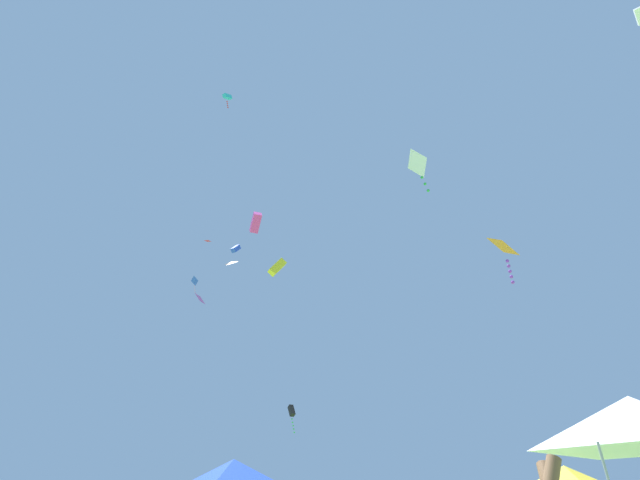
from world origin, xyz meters
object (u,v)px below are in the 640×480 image
object	(u,v)px
kite_cyan_box	(227,97)
kite_magenta_box	(256,223)
kite_black_diamond	(231,262)
kite_white_box	(640,17)
kite_blue_diamond	(195,282)
kite_black_box	(292,412)
kite_red_diamond	(208,240)
kite_purple_diamond	(201,299)
canopy_tent_white	(636,422)
kite_white_diamond	(419,165)
canopy_tent_yellow	(567,479)
kite_blue_box	(236,249)
kite_orange_diamond	(505,248)
kite_yellow_box	(277,267)
canopy_tent_blue	(233,475)

from	to	relation	value
kite_cyan_box	kite_magenta_box	distance (m)	10.78
kite_cyan_box	kite_black_diamond	world-z (taller)	kite_cyan_box
kite_white_box	kite_blue_diamond	bearing A→B (deg)	136.67
kite_black_diamond	kite_black_box	bearing A→B (deg)	88.45
kite_magenta_box	kite_red_diamond	distance (m)	13.34
kite_purple_diamond	canopy_tent_white	bearing A→B (deg)	-43.17
kite_cyan_box	kite_white_diamond	xyz separation A→B (m)	(12.52, -4.25, -11.38)
kite_cyan_box	canopy_tent_yellow	bearing A→B (deg)	-14.34
canopy_tent_yellow	kite_white_box	xyz separation A→B (m)	(3.18, -8.00, 13.16)
kite_black_box	kite_blue_diamond	size ratio (longest dim) A/B	1.34
kite_blue_box	kite_orange_diamond	world-z (taller)	kite_blue_box
kite_white_diamond	kite_white_box	bearing A→B (deg)	-49.71
kite_magenta_box	kite_blue_diamond	world-z (taller)	kite_blue_diamond
kite_yellow_box	kite_magenta_box	world-z (taller)	kite_magenta_box
kite_magenta_box	canopy_tent_yellow	bearing A→B (deg)	-22.50
canopy_tent_white	kite_cyan_box	bearing A→B (deg)	145.34
canopy_tent_yellow	kite_blue_diamond	bearing A→B (deg)	144.72
kite_yellow_box	kite_black_box	size ratio (longest dim) A/B	0.63
kite_white_box	kite_orange_diamond	bearing A→B (deg)	114.98
canopy_tent_white	kite_blue_box	xyz separation A→B (m)	(-17.84, 22.80, 18.56)
kite_cyan_box	kite_white_diamond	world-z (taller)	kite_cyan_box
kite_magenta_box	kite_orange_diamond	world-z (taller)	kite_magenta_box
canopy_tent_blue	kite_purple_diamond	xyz separation A→B (m)	(-7.44, 13.05, 11.90)
kite_blue_box	kite_magenta_box	distance (m)	12.43
canopy_tent_blue	kite_magenta_box	bearing A→B (deg)	106.52
kite_purple_diamond	kite_blue_box	bearing A→B (deg)	89.42
kite_black_diamond	kite_white_diamond	bearing A→B (deg)	1.52
kite_cyan_box	kite_blue_diamond	distance (m)	15.48
kite_magenta_box	kite_yellow_box	bearing A→B (deg)	-17.68
kite_black_diamond	kite_white_diamond	size ratio (longest dim) A/B	0.30
kite_yellow_box	kite_blue_diamond	bearing A→B (deg)	133.52
kite_blue_diamond	kite_black_box	bearing A→B (deg)	-6.67
kite_white_diamond	kite_orange_diamond	world-z (taller)	kite_white_diamond
kite_blue_diamond	canopy_tent_blue	bearing A→B (deg)	-60.17
kite_cyan_box	kite_orange_diamond	world-z (taller)	kite_cyan_box
kite_black_box	kite_blue_diamond	distance (m)	14.12
kite_magenta_box	kite_red_diamond	world-z (taller)	kite_red_diamond
canopy_tent_white	kite_blue_diamond	world-z (taller)	kite_blue_diamond
kite_blue_diamond	kite_white_box	bearing A→B (deg)	-43.33
kite_blue_box	kite_orange_diamond	xyz separation A→B (m)	(17.93, -16.57, -10.53)
canopy_tent_white	kite_orange_diamond	bearing A→B (deg)	89.11
canopy_tent_blue	kite_blue_diamond	bearing A→B (deg)	119.83
kite_red_diamond	kite_magenta_box	bearing A→B (deg)	-53.47
kite_black_box	kite_purple_diamond	distance (m)	10.11
canopy_tent_blue	kite_yellow_box	xyz separation A→B (m)	(-0.80, 7.93, 11.37)
kite_cyan_box	kite_black_diamond	distance (m)	17.36
kite_blue_box	kite_yellow_box	size ratio (longest dim) A/B	0.95
kite_magenta_box	kite_white_box	bearing A→B (deg)	-39.23
kite_white_box	kite_orange_diamond	size ratio (longest dim) A/B	0.51
kite_orange_diamond	kite_cyan_box	bearing A→B (deg)	163.92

